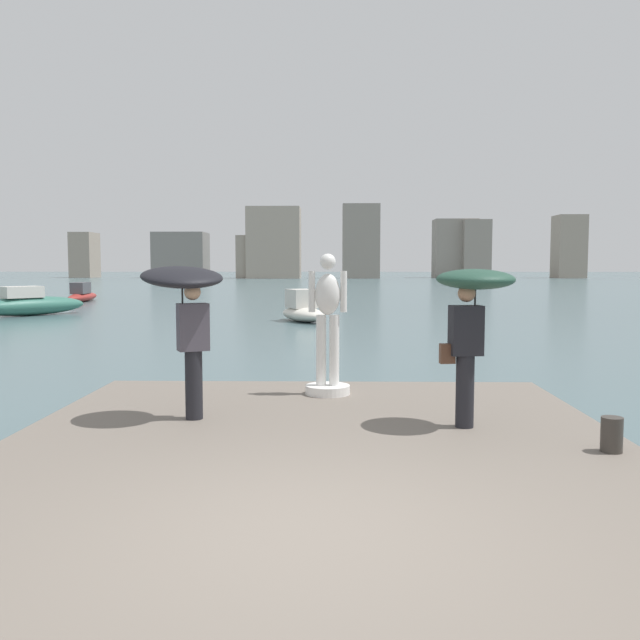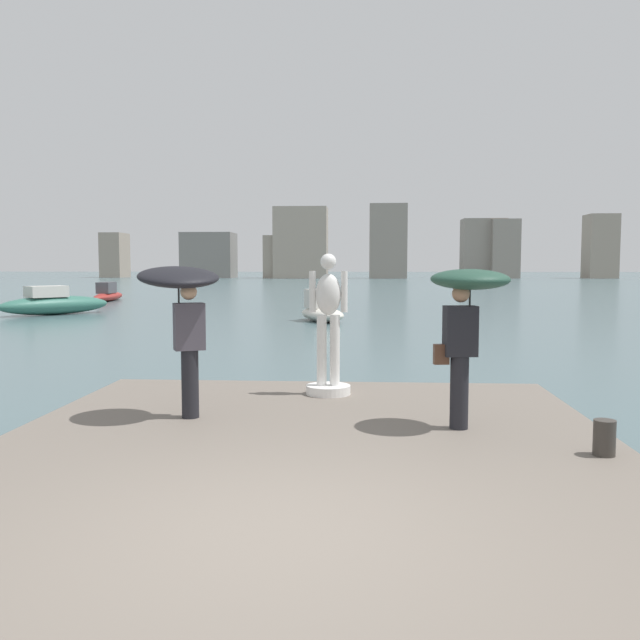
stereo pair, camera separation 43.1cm
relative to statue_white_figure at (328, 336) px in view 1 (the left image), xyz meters
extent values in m
plane|color=#4C666B|center=(-0.11, 34.75, -1.29)|extent=(400.00, 400.00, 0.00)
cube|color=#70665B|center=(-0.11, -3.57, -1.09)|extent=(7.06, 9.35, 0.40)
cylinder|color=white|center=(0.00, 0.00, -0.83)|extent=(0.68, 0.68, 0.14)
cylinder|color=white|center=(-0.10, 0.00, -0.22)|extent=(0.15, 0.15, 1.07)
cylinder|color=white|center=(0.10, 0.00, -0.22)|extent=(0.15, 0.15, 1.07)
ellipsoid|color=white|center=(0.00, 0.00, 0.63)|extent=(0.38, 0.26, 0.62)
sphere|color=white|center=(0.00, 0.00, 1.12)|extent=(0.24, 0.24, 0.24)
cylinder|color=white|center=(-0.24, 0.00, 0.67)|extent=(0.10, 0.10, 0.62)
cylinder|color=white|center=(0.24, 0.00, 0.67)|extent=(0.10, 0.10, 0.62)
cylinder|color=black|center=(-1.69, -1.69, -0.45)|extent=(0.22, 0.22, 0.88)
cube|color=#47424C|center=(-1.69, -1.69, 0.29)|extent=(0.44, 0.37, 0.60)
sphere|color=tan|center=(-1.69, -1.69, 0.73)|extent=(0.21, 0.21, 0.21)
cylinder|color=#262626|center=(-1.82, -1.71, 0.60)|extent=(0.02, 0.02, 0.53)
ellipsoid|color=black|center=(-1.82, -1.71, 0.92)|extent=(1.36, 1.37, 0.38)
cylinder|color=black|center=(1.68, -2.06, -0.45)|extent=(0.22, 0.22, 0.88)
cube|color=black|center=(1.68, -2.06, 0.29)|extent=(0.41, 0.29, 0.60)
sphere|color=#A87A5B|center=(1.68, -2.06, 0.73)|extent=(0.21, 0.21, 0.21)
cylinder|color=#262626|center=(1.80, -2.00, 0.59)|extent=(0.02, 0.02, 0.50)
ellipsoid|color=#234738|center=(1.80, -2.00, 0.90)|extent=(1.05, 1.06, 0.28)
cube|color=#513323|center=(1.46, -2.07, 0.01)|extent=(0.19, 0.12, 0.24)
cylinder|color=#38332D|center=(3.02, -3.12, -0.71)|extent=(0.22, 0.22, 0.37)
ellipsoid|color=#336B5B|center=(-14.22, 21.07, -0.84)|extent=(4.50, 5.02, 0.90)
cube|color=beige|center=(-14.48, 20.75, -0.18)|extent=(1.93, 2.02, 0.53)
ellipsoid|color=#9E2D28|center=(-16.36, 33.30, -1.00)|extent=(1.51, 5.36, 0.58)
cube|color=#4C4C51|center=(-16.33, 32.91, -0.40)|extent=(0.97, 1.95, 0.72)
ellipsoid|color=silver|center=(-1.20, 17.95, -0.99)|extent=(2.64, 3.50, 0.61)
cube|color=beige|center=(-1.31, 18.17, -0.34)|extent=(1.42, 1.51, 0.79)
cube|color=gray|center=(-47.84, 117.99, 3.00)|extent=(4.04, 6.07, 8.58)
cube|color=gray|center=(-28.52, 114.75, 2.91)|extent=(9.52, 7.21, 8.41)
cube|color=gray|center=(-13.92, 111.92, 2.56)|extent=(7.24, 4.99, 7.72)
cube|color=#A89989|center=(-10.87, 111.81, 5.10)|extent=(9.58, 6.24, 12.78)
cube|color=gray|center=(4.89, 112.00, 5.36)|extent=(6.67, 4.39, 13.31)
cube|color=gray|center=(22.57, 116.20, 4.13)|extent=(7.84, 5.47, 10.85)
cube|color=gray|center=(25.99, 115.60, 4.02)|extent=(4.97, 7.65, 10.63)
cube|color=gray|center=(43.30, 114.94, 4.46)|extent=(5.12, 5.27, 11.51)
camera|label=1|loc=(0.10, -10.10, 1.07)|focal=37.66mm
camera|label=2|loc=(0.53, -10.09, 1.07)|focal=37.66mm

